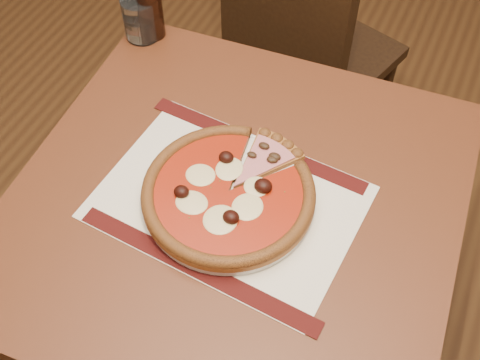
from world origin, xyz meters
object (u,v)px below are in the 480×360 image
object	(u,v)px
chair_far	(301,50)
plate	(229,199)
bottle	(150,8)
pizza	(228,192)
water_glass	(141,18)
table	(236,228)

from	to	relation	value
chair_far	plate	size ratio (longest dim) A/B	2.81
chair_far	bottle	world-z (taller)	bottle
pizza	chair_far	bearing A→B (deg)	99.23
bottle	water_glass	bearing A→B (deg)	-145.45
plate	bottle	distance (m)	0.50
chair_far	water_glass	xyz separation A→B (m)	(-0.25, -0.40, 0.31)
plate	table	bearing A→B (deg)	61.76
table	bottle	bearing A→B (deg)	136.97
water_glass	bottle	bearing A→B (deg)	34.55
pizza	table	bearing A→B (deg)	61.86
plate	pizza	distance (m)	0.02
chair_far	pizza	bearing A→B (deg)	116.30
table	pizza	world-z (taller)	pizza
pizza	bottle	distance (m)	0.50
plate	water_glass	size ratio (longest dim) A/B	3.16
pizza	water_glass	size ratio (longest dim) A/B	3.23
table	plate	bearing A→B (deg)	-118.24
plate	bottle	size ratio (longest dim) A/B	1.66
pizza	bottle	size ratio (longest dim) A/B	1.70
plate	water_glass	bearing A→B (deg)	137.92
table	pizza	xyz separation A→B (m)	(-0.01, -0.01, 0.13)
table	pizza	distance (m)	0.13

